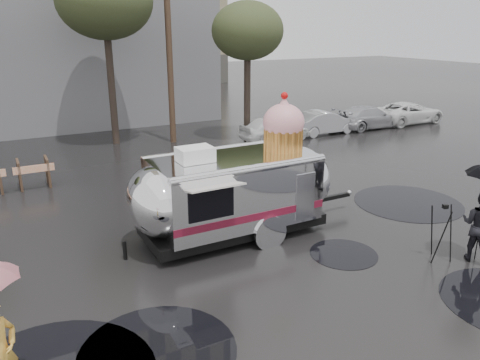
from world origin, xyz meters
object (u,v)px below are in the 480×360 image
tripod (442,228)px  person_left (0,354)px  person_right (480,225)px  airstream_trailer (236,187)px

tripod → person_left: bearing=-159.8°
person_left → person_right: bearing=-44.4°
person_right → person_left: bearing=74.7°
tripod → person_right: bearing=-7.8°
airstream_trailer → tripod: airstream_trailer is taller
person_left → tripod: (9.32, 0.06, -0.01)m
person_right → airstream_trailer: bearing=34.5°
person_left → person_right: size_ratio=0.94×
person_right → tripod: size_ratio=1.25×
airstream_trailer → tripod: size_ratio=4.92×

